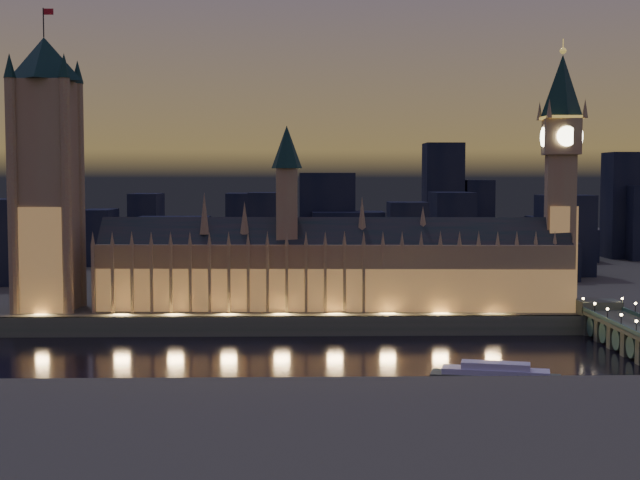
{
  "coord_description": "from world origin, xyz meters",
  "views": [
    {
      "loc": [
        -3.78,
        -316.1,
        63.96
      ],
      "look_at": [
        5.0,
        55.0,
        38.0
      ],
      "focal_mm": 50.0,
      "sensor_mm": 36.0,
      "label": 1
    }
  ],
  "objects_px": {
    "victoria_tower": "(46,161)",
    "river_boat": "(495,371)",
    "elizabeth_tower": "(561,159)",
    "palace_of_westminster": "(332,266)"
  },
  "relations": [
    {
      "from": "palace_of_westminster",
      "to": "victoria_tower",
      "type": "bearing_deg",
      "value": 179.92
    },
    {
      "from": "elizabeth_tower",
      "to": "river_boat",
      "type": "bearing_deg",
      "value": -116.82
    },
    {
      "from": "palace_of_westminster",
      "to": "victoria_tower",
      "type": "distance_m",
      "value": 128.16
    },
    {
      "from": "elizabeth_tower",
      "to": "palace_of_westminster",
      "type": "bearing_deg",
      "value": -179.9
    },
    {
      "from": "palace_of_westminster",
      "to": "river_boat",
      "type": "bearing_deg",
      "value": -62.6
    },
    {
      "from": "palace_of_westminster",
      "to": "victoria_tower",
      "type": "relative_size",
      "value": 1.6
    },
    {
      "from": "victoria_tower",
      "to": "palace_of_westminster",
      "type": "bearing_deg",
      "value": -0.08
    },
    {
      "from": "victoria_tower",
      "to": "river_boat",
      "type": "xyz_separation_m",
      "value": [
        169.66,
        -95.62,
        -69.29
      ]
    },
    {
      "from": "palace_of_westminster",
      "to": "elizabeth_tower",
      "type": "xyz_separation_m",
      "value": [
        97.81,
        0.18,
        45.62
      ]
    },
    {
      "from": "palace_of_westminster",
      "to": "elizabeth_tower",
      "type": "distance_m",
      "value": 107.93
    }
  ]
}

